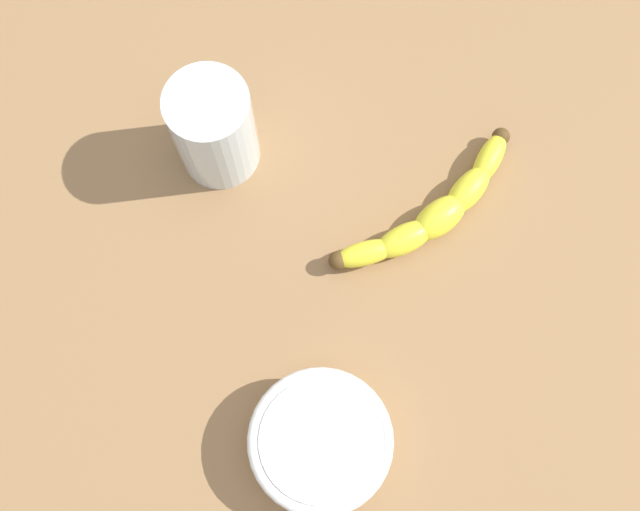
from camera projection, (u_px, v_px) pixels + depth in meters
wooden_tabletop at (386, 243)px, 82.00cm from camera, size 120.00×120.00×3.00cm
banana at (434, 212)px, 79.51cm from camera, size 13.47×21.89×3.55cm
smoothie_glass at (214, 131)px, 77.72cm from camera, size 8.56×8.56×12.21cm
ceramic_bowl at (320, 441)px, 71.91cm from camera, size 13.77×13.77×4.88cm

